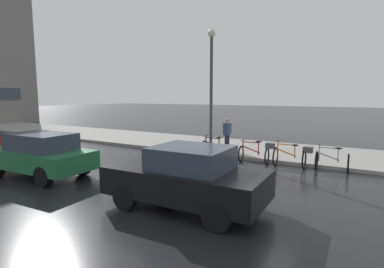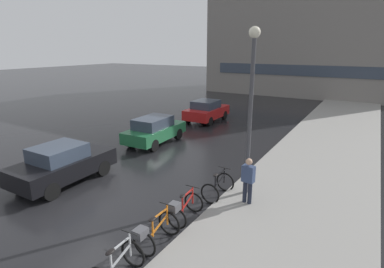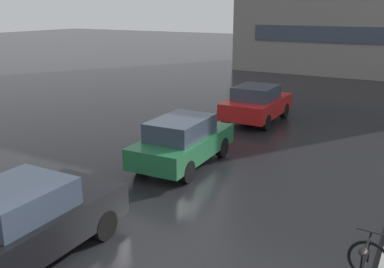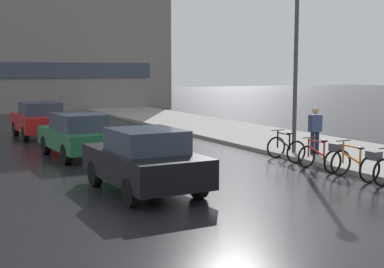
{
  "view_description": "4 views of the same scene",
  "coord_description": "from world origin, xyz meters",
  "px_view_note": "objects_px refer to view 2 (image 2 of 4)",
  "views": [
    {
      "loc": [
        -8.45,
        -2.86,
        2.78
      ],
      "look_at": [
        0.63,
        2.44,
        1.41
      ],
      "focal_mm": 28.0,
      "sensor_mm": 36.0,
      "label": 1
    },
    {
      "loc": [
        7.65,
        -5.86,
        5.14
      ],
      "look_at": [
        1.11,
        4.9,
        1.5
      ],
      "focal_mm": 28.0,
      "sensor_mm": 36.0,
      "label": 2
    },
    {
      "loc": [
        4.05,
        -3.88,
        4.67
      ],
      "look_at": [
        -0.86,
        4.61,
        1.75
      ],
      "focal_mm": 40.0,
      "sensor_mm": 36.0,
      "label": 3
    },
    {
      "loc": [
        -7.15,
        -11.01,
        2.96
      ],
      "look_at": [
        -0.18,
        2.55,
        1.11
      ],
      "focal_mm": 50.0,
      "sensor_mm": 36.0,
      "label": 4
    }
  ],
  "objects_px": {
    "car_black": "(63,164)",
    "car_green": "(155,130)",
    "bicycle_third": "(183,208)",
    "car_red": "(206,111)",
    "streetlamp": "(251,95)",
    "pedestrian": "(248,180)",
    "bicycle_nearest": "(118,266)",
    "bicycle_farthest": "(218,187)",
    "bicycle_second": "(154,232)"
  },
  "relations": [
    {
      "from": "bicycle_nearest",
      "to": "bicycle_farthest",
      "type": "xyz_separation_m",
      "value": [
        0.15,
        4.77,
        0.0
      ]
    },
    {
      "from": "bicycle_nearest",
      "to": "car_green",
      "type": "distance_m",
      "value": 10.29
    },
    {
      "from": "bicycle_third",
      "to": "car_red",
      "type": "distance_m",
      "value": 13.18
    },
    {
      "from": "bicycle_farthest",
      "to": "car_red",
      "type": "bearing_deg",
      "value": 120.63
    },
    {
      "from": "car_red",
      "to": "streetlamp",
      "type": "xyz_separation_m",
      "value": [
        6.67,
        -9.25,
        2.88
      ]
    },
    {
      "from": "bicycle_farthest",
      "to": "car_green",
      "type": "xyz_separation_m",
      "value": [
        -5.82,
        3.82,
        0.37
      ]
    },
    {
      "from": "bicycle_third",
      "to": "bicycle_farthest",
      "type": "height_order",
      "value": "bicycle_farthest"
    },
    {
      "from": "bicycle_nearest",
      "to": "car_red",
      "type": "relative_size",
      "value": 0.3
    },
    {
      "from": "bicycle_farthest",
      "to": "car_red",
      "type": "height_order",
      "value": "car_red"
    },
    {
      "from": "bicycle_second",
      "to": "bicycle_farthest",
      "type": "bearing_deg",
      "value": 87.05
    },
    {
      "from": "streetlamp",
      "to": "bicycle_farthest",
      "type": "bearing_deg",
      "value": -142.5
    },
    {
      "from": "bicycle_second",
      "to": "car_green",
      "type": "bearing_deg",
      "value": 127.94
    },
    {
      "from": "bicycle_third",
      "to": "pedestrian",
      "type": "relative_size",
      "value": 0.83
    },
    {
      "from": "car_red",
      "to": "pedestrian",
      "type": "bearing_deg",
      "value": -54.99
    },
    {
      "from": "bicycle_third",
      "to": "streetlamp",
      "type": "relative_size",
      "value": 0.25
    },
    {
      "from": "pedestrian",
      "to": "car_black",
      "type": "bearing_deg",
      "value": -164.14
    },
    {
      "from": "bicycle_farthest",
      "to": "streetlamp",
      "type": "distance_m",
      "value": 3.41
    },
    {
      "from": "bicycle_farthest",
      "to": "car_black",
      "type": "height_order",
      "value": "car_black"
    },
    {
      "from": "car_green",
      "to": "streetlamp",
      "type": "bearing_deg",
      "value": -25.67
    },
    {
      "from": "car_black",
      "to": "pedestrian",
      "type": "distance_m",
      "value": 7.17
    },
    {
      "from": "bicycle_farthest",
      "to": "pedestrian",
      "type": "distance_m",
      "value": 1.26
    },
    {
      "from": "bicycle_second",
      "to": "bicycle_farthest",
      "type": "relative_size",
      "value": 1.16
    },
    {
      "from": "bicycle_nearest",
      "to": "bicycle_second",
      "type": "xyz_separation_m",
      "value": [
        -0.03,
        1.35,
        0.08
      ]
    },
    {
      "from": "streetlamp",
      "to": "car_red",
      "type": "bearing_deg",
      "value": 125.77
    },
    {
      "from": "car_green",
      "to": "pedestrian",
      "type": "height_order",
      "value": "pedestrian"
    },
    {
      "from": "bicycle_third",
      "to": "car_black",
      "type": "distance_m",
      "value": 5.6
    },
    {
      "from": "bicycle_farthest",
      "to": "car_green",
      "type": "relative_size",
      "value": 0.3
    },
    {
      "from": "bicycle_nearest",
      "to": "car_green",
      "type": "height_order",
      "value": "car_green"
    },
    {
      "from": "car_black",
      "to": "car_green",
      "type": "height_order",
      "value": "car_black"
    },
    {
      "from": "bicycle_farthest",
      "to": "car_black",
      "type": "xyz_separation_m",
      "value": [
        -5.77,
        -2.04,
        0.37
      ]
    },
    {
      "from": "streetlamp",
      "to": "bicycle_second",
      "type": "bearing_deg",
      "value": -103.79
    },
    {
      "from": "car_red",
      "to": "streetlamp",
      "type": "distance_m",
      "value": 11.76
    },
    {
      "from": "bicycle_third",
      "to": "pedestrian",
      "type": "bearing_deg",
      "value": 55.99
    },
    {
      "from": "bicycle_third",
      "to": "car_green",
      "type": "distance_m",
      "value": 8.12
    },
    {
      "from": "bicycle_farthest",
      "to": "pedestrian",
      "type": "bearing_deg",
      "value": -4.16
    },
    {
      "from": "bicycle_second",
      "to": "car_green",
      "type": "xyz_separation_m",
      "value": [
        -5.64,
        7.24,
        0.29
      ]
    },
    {
      "from": "bicycle_third",
      "to": "car_green",
      "type": "xyz_separation_m",
      "value": [
        -5.64,
        5.83,
        0.29
      ]
    },
    {
      "from": "bicycle_second",
      "to": "bicycle_nearest",
      "type": "bearing_deg",
      "value": -88.92
    },
    {
      "from": "car_red",
      "to": "car_green",
      "type": "bearing_deg",
      "value": -89.72
    },
    {
      "from": "bicycle_second",
      "to": "car_green",
      "type": "height_order",
      "value": "car_green"
    },
    {
      "from": "bicycle_farthest",
      "to": "bicycle_third",
      "type": "bearing_deg",
      "value": -95.01
    },
    {
      "from": "bicycle_second",
      "to": "car_green",
      "type": "distance_m",
      "value": 9.18
    },
    {
      "from": "bicycle_second",
      "to": "bicycle_third",
      "type": "xyz_separation_m",
      "value": [
        0.0,
        1.41,
        0.0
      ]
    },
    {
      "from": "bicycle_second",
      "to": "pedestrian",
      "type": "bearing_deg",
      "value": 68.69
    },
    {
      "from": "bicycle_third",
      "to": "bicycle_second",
      "type": "bearing_deg",
      "value": -90.01
    },
    {
      "from": "car_green",
      "to": "bicycle_nearest",
      "type": "bearing_deg",
      "value": -56.57
    },
    {
      "from": "bicycle_third",
      "to": "bicycle_farthest",
      "type": "distance_m",
      "value": 2.02
    },
    {
      "from": "bicycle_third",
      "to": "car_green",
      "type": "height_order",
      "value": "car_green"
    },
    {
      "from": "car_green",
      "to": "car_red",
      "type": "xyz_separation_m",
      "value": [
        -0.03,
        6.06,
        0.01
      ]
    },
    {
      "from": "car_green",
      "to": "pedestrian",
      "type": "relative_size",
      "value": 2.32
    }
  ]
}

